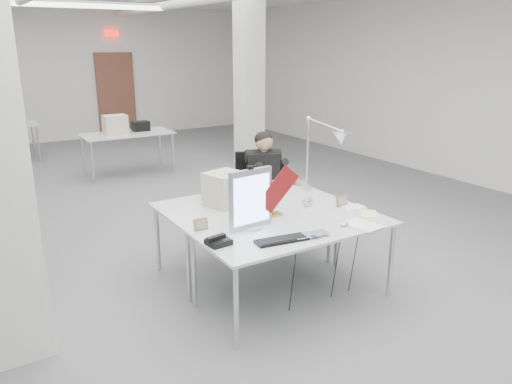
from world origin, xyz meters
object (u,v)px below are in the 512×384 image
at_px(desk_main, 296,227).
at_px(architect_lamp, 322,150).
at_px(seated_person, 264,168).
at_px(desk_phone, 218,242).
at_px(beige_monitor, 225,189).
at_px(bankers_lamp, 273,199).
at_px(monitor, 251,199).
at_px(laptop, 314,237).
at_px(office_chair, 262,200).

distance_m(desk_main, architect_lamp, 1.12).
height_order(seated_person, desk_phone, seated_person).
height_order(desk_main, desk_phone, desk_phone).
relative_size(desk_phone, beige_monitor, 0.51).
bearing_deg(bankers_lamp, monitor, -132.78).
bearing_deg(desk_phone, bankers_lamp, 20.15).
height_order(laptop, desk_phone, desk_phone).
xyz_separation_m(desk_main, bankers_lamp, (-0.02, 0.35, 0.18)).
xyz_separation_m(monitor, beige_monitor, (0.12, 0.70, -0.10)).
distance_m(seated_person, monitor, 1.62).
bearing_deg(desk_main, monitor, 153.93).
bearing_deg(architect_lamp, seated_person, 109.53).
xyz_separation_m(office_chair, beige_monitor, (-0.84, -0.64, 0.44)).
distance_m(desk_main, laptop, 0.32).
distance_m(monitor, beige_monitor, 0.72).
xyz_separation_m(seated_person, desk_phone, (-1.39, -1.49, -0.12)).
height_order(bankers_lamp, desk_phone, bankers_lamp).
xyz_separation_m(desk_phone, beige_monitor, (0.54, 0.90, 0.14)).
distance_m(monitor, architect_lamp, 1.25).
bearing_deg(bankers_lamp, laptop, -71.48).
height_order(office_chair, monitor, monitor).
xyz_separation_m(seated_person, architect_lamp, (0.18, -0.85, 0.36)).
distance_m(monitor, bankers_lamp, 0.40).
bearing_deg(architect_lamp, beige_monitor, 173.12).
bearing_deg(seated_person, desk_phone, -109.52).
xyz_separation_m(seated_person, laptop, (-0.64, -1.79, -0.13)).
height_order(laptop, bankers_lamp, bankers_lamp).
bearing_deg(seated_person, desk_main, -88.58).
bearing_deg(seated_person, architect_lamp, -54.36).
height_order(desk_phone, architect_lamp, architect_lamp).
height_order(office_chair, bankers_lamp, bankers_lamp).
relative_size(seated_person, beige_monitor, 2.60).
distance_m(seated_person, laptop, 1.91).
relative_size(desk_main, monitor, 3.35).
bearing_deg(desk_phone, seated_person, 41.88).
xyz_separation_m(monitor, bankers_lamp, (0.35, 0.17, -0.10)).
bearing_deg(seated_person, monitor, -103.17).
distance_m(office_chair, beige_monitor, 1.15).
bearing_deg(bankers_lamp, seated_person, 82.46).
relative_size(seated_person, laptop, 2.85).
height_order(monitor, architect_lamp, architect_lamp).
height_order(desk_main, office_chair, office_chair).
height_order(monitor, desk_phone, monitor).
height_order(desk_main, beige_monitor, beige_monitor).
relative_size(monitor, beige_monitor, 1.52).
bearing_deg(architect_lamp, bankers_lamp, -153.89).
relative_size(office_chair, seated_person, 1.05).
bearing_deg(office_chair, laptop, -85.74).
distance_m(laptop, architect_lamp, 1.34).
distance_m(seated_person, architect_lamp, 0.94).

